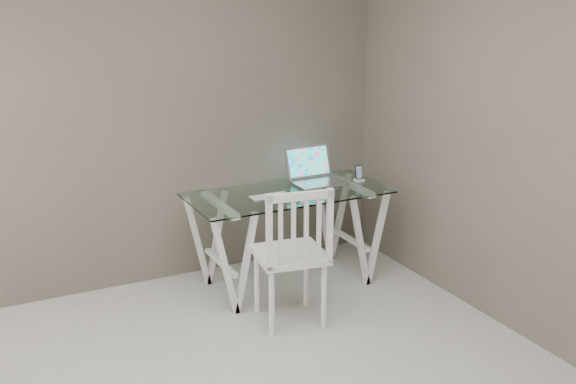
% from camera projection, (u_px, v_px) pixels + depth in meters
% --- Properties ---
extents(room, '(4.50, 4.52, 2.71)m').
position_uv_depth(room, '(248.00, 114.00, 3.23)').
color(room, '#B4B2AC').
rests_on(room, ground).
extents(desk, '(1.50, 0.70, 0.75)m').
position_uv_depth(desk, '(288.00, 238.00, 5.50)').
color(desk, silver).
rests_on(desk, ground).
extents(chair, '(0.52, 0.52, 1.00)m').
position_uv_depth(chair, '(294.00, 250.00, 4.80)').
color(chair, white).
rests_on(chair, ground).
extents(laptop, '(0.38, 0.35, 0.26)m').
position_uv_depth(laptop, '(314.00, 174.00, 5.64)').
color(laptop, silver).
rests_on(laptop, desk).
extents(keyboard, '(0.31, 0.13, 0.01)m').
position_uv_depth(keyboard, '(270.00, 197.00, 5.27)').
color(keyboard, silver).
rests_on(keyboard, desk).
extents(mouse, '(0.11, 0.06, 0.03)m').
position_uv_depth(mouse, '(293.00, 198.00, 5.20)').
color(mouse, white).
rests_on(mouse, desk).
extents(phone_dock, '(0.07, 0.07, 0.13)m').
position_uv_depth(phone_dock, '(359.00, 177.00, 5.67)').
color(phone_dock, white).
rests_on(phone_dock, desk).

